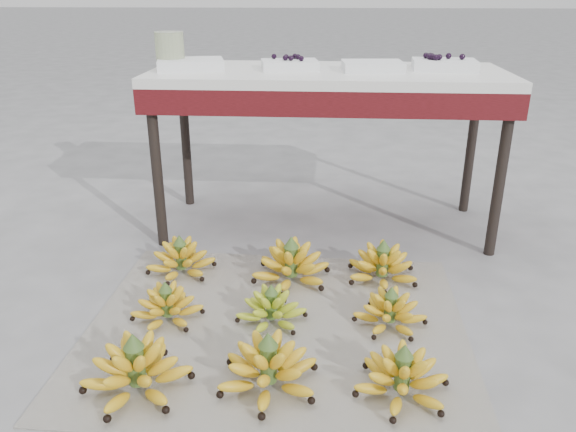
# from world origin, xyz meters

# --- Properties ---
(ground) EXTENTS (60.00, 60.00, 0.00)m
(ground) POSITION_xyz_m (0.00, 0.00, 0.00)
(ground) COLOR slate
(ground) RESTS_ON ground
(newspaper_mat) EXTENTS (1.27, 1.08, 0.01)m
(newspaper_mat) POSITION_xyz_m (-0.03, 0.07, 0.00)
(newspaper_mat) COLOR beige
(newspaper_mat) RESTS_ON ground
(bunch_front_left) EXTENTS (0.30, 0.30, 0.18)m
(bunch_front_left) POSITION_xyz_m (-0.39, -0.27, 0.07)
(bunch_front_left) COLOR yellow
(bunch_front_left) RESTS_ON newspaper_mat
(bunch_front_center) EXTENTS (0.30, 0.30, 0.18)m
(bunch_front_center) POSITION_xyz_m (-0.03, -0.23, 0.07)
(bunch_front_center) COLOR yellow
(bunch_front_center) RESTS_ON newspaper_mat
(bunch_front_right) EXTENTS (0.31, 0.31, 0.16)m
(bunch_front_right) POSITION_xyz_m (0.35, -0.24, 0.06)
(bunch_front_right) COLOR yellow
(bunch_front_right) RESTS_ON newspaper_mat
(bunch_mid_left) EXTENTS (0.27, 0.27, 0.15)m
(bunch_mid_left) POSITION_xyz_m (-0.40, 0.09, 0.06)
(bunch_mid_left) COLOR yellow
(bunch_mid_left) RESTS_ON newspaper_mat
(bunch_mid_center) EXTENTS (0.28, 0.28, 0.14)m
(bunch_mid_center) POSITION_xyz_m (-0.05, 0.10, 0.05)
(bunch_mid_center) COLOR olive
(bunch_mid_center) RESTS_ON newspaper_mat
(bunch_mid_right) EXTENTS (0.28, 0.28, 0.15)m
(bunch_mid_right) POSITION_xyz_m (0.35, 0.11, 0.06)
(bunch_mid_right) COLOR yellow
(bunch_mid_right) RESTS_ON newspaper_mat
(bunch_back_left) EXTENTS (0.27, 0.27, 0.16)m
(bunch_back_left) POSITION_xyz_m (-0.44, 0.43, 0.06)
(bunch_back_left) COLOR yellow
(bunch_back_left) RESTS_ON newspaper_mat
(bunch_back_center) EXTENTS (0.33, 0.33, 0.19)m
(bunch_back_center) POSITION_xyz_m (-0.00, 0.39, 0.07)
(bunch_back_center) COLOR yellow
(bunch_back_center) RESTS_ON newspaper_mat
(bunch_back_right) EXTENTS (0.32, 0.32, 0.17)m
(bunch_back_right) POSITION_xyz_m (0.35, 0.42, 0.06)
(bunch_back_right) COLOR yellow
(bunch_back_right) RESTS_ON newspaper_mat
(vendor_table) EXTENTS (1.51, 0.61, 0.73)m
(vendor_table) POSITION_xyz_m (0.12, 0.95, 0.64)
(vendor_table) COLOR black
(vendor_table) RESTS_ON ground
(tray_far_left) EXTENTS (0.32, 0.26, 0.04)m
(tray_far_left) POSITION_xyz_m (-0.47, 0.91, 0.75)
(tray_far_left) COLOR silver
(tray_far_left) RESTS_ON vendor_table
(tray_left) EXTENTS (0.26, 0.21, 0.06)m
(tray_left) POSITION_xyz_m (-0.05, 0.95, 0.75)
(tray_left) COLOR silver
(tray_left) RESTS_ON vendor_table
(tray_right) EXTENTS (0.26, 0.20, 0.04)m
(tray_right) POSITION_xyz_m (0.31, 0.93, 0.75)
(tray_right) COLOR silver
(tray_right) RESTS_ON vendor_table
(tray_far_right) EXTENTS (0.28, 0.21, 0.07)m
(tray_far_right) POSITION_xyz_m (0.61, 0.98, 0.75)
(tray_far_right) COLOR silver
(tray_far_right) RESTS_ON vendor_table
(glass_jar) EXTENTS (0.13, 0.13, 0.15)m
(glass_jar) POSITION_xyz_m (-0.56, 0.93, 0.80)
(glass_jar) COLOR #E2F0BF
(glass_jar) RESTS_ON vendor_table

